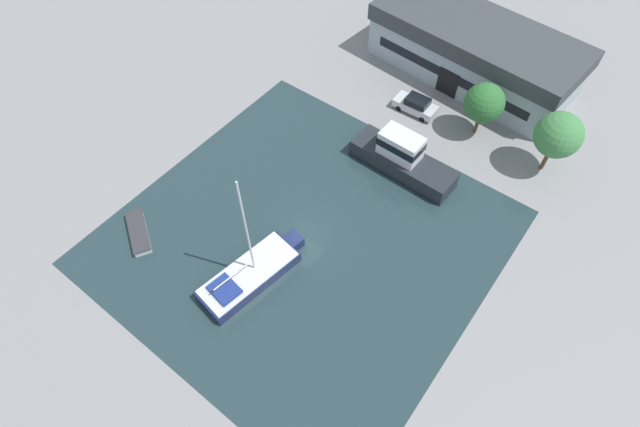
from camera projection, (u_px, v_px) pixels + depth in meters
name	position (u px, v px, depth m)	size (l,w,h in m)	color
ground_plane	(304.00, 237.00, 41.89)	(440.00, 440.00, 0.00)	gray
water_canal	(304.00, 237.00, 41.89)	(29.27, 28.98, 0.01)	#23383D
warehouse_building	(474.00, 51.00, 52.17)	(22.53, 11.00, 5.88)	#99A8B2
quay_tree_near_building	(484.00, 103.00, 46.26)	(3.76, 3.76, 5.63)	brown
quay_tree_by_water	(558.00, 135.00, 43.00)	(4.12, 4.12, 6.37)	brown
parked_car	(416.00, 105.00, 50.37)	(4.44, 2.03, 1.72)	silver
sailboat_moored	(251.00, 274.00, 39.09)	(4.35, 9.67, 11.49)	#19234C
motor_cruiser	(402.00, 158.00, 45.28)	(10.14, 3.38, 4.00)	#23282D
small_dinghy	(139.00, 233.00, 41.75)	(4.58, 3.52, 0.67)	silver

